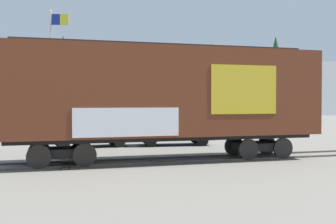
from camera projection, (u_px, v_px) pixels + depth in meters
The scene contains 7 objects.
ground_plane at pixel (143, 162), 17.62m from camera, with size 260.00×260.00×0.00m, color slate.
track at pixel (207, 158), 18.34m from camera, with size 59.96×5.72×0.08m.
freight_car at pixel (166, 94), 17.75m from camera, with size 13.43×3.85×5.00m.
flagpole at pixel (53, 61), 27.48m from camera, with size 1.25×0.31×8.55m.
hillside at pixel (92, 90), 82.92m from camera, with size 146.95×34.77×14.68m.
parked_car_green at pixel (88, 132), 23.22m from camera, with size 4.67×2.46×1.60m.
parked_car_blue at pixel (173, 131), 24.27m from camera, with size 4.43×2.07×1.64m.
Camera 1 is at (-2.69, -17.38, 2.55)m, focal length 44.67 mm.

